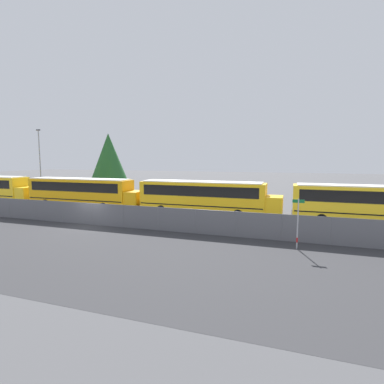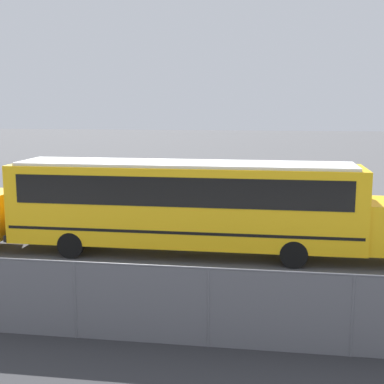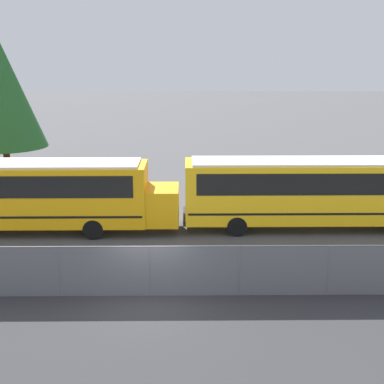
{
  "view_description": "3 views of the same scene",
  "coord_description": "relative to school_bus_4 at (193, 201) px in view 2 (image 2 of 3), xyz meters",
  "views": [
    {
      "loc": [
        15.86,
        -20.52,
        5.52
      ],
      "look_at": [
        6.53,
        6.8,
        2.26
      ],
      "focal_mm": 28.0,
      "sensor_mm": 36.0,
      "label": 1
    },
    {
      "loc": [
        10.45,
        -11.02,
        5.29
      ],
      "look_at": [
        7.68,
        7.04,
        2.29
      ],
      "focal_mm": 50.0,
      "sensor_mm": 36.0,
      "label": 2
    },
    {
      "loc": [
        1.24,
        -16.91,
        8.11
      ],
      "look_at": [
        1.52,
        7.55,
        1.71
      ],
      "focal_mm": 50.0,
      "sensor_mm": 36.0,
      "label": 3
    }
  ],
  "objects": [
    {
      "name": "school_bus_4",
      "position": [
        0.0,
        0.0,
        0.0
      ],
      "size": [
        13.89,
        2.5,
        3.3
      ],
      "color": "yellow",
      "rests_on": "ground_plane"
    }
  ]
}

